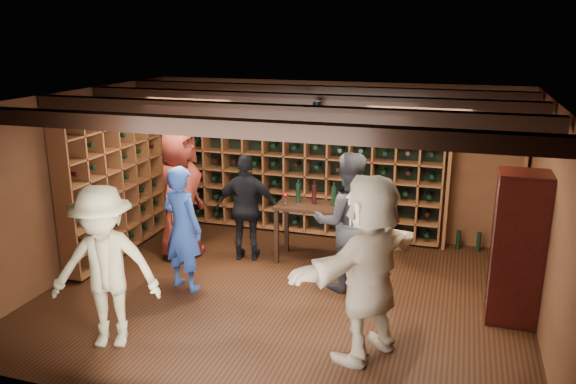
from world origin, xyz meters
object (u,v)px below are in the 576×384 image
(guest_red_floral, at_px, (180,193))
(guest_woman_black, at_px, (247,208))
(guest_beige, at_px, (369,268))
(tasting_table, at_px, (316,212))
(guest_khaki, at_px, (105,268))
(man_grey_suit, at_px, (347,222))
(man_blue_shirt, at_px, (182,228))
(display_cabinet, at_px, (516,251))

(guest_red_floral, bearing_deg, guest_woman_black, -82.34)
(guest_beige, bearing_deg, tasting_table, -122.65)
(guest_khaki, bearing_deg, man_grey_suit, 27.10)
(man_blue_shirt, distance_m, guest_woman_black, 1.23)
(guest_red_floral, distance_m, guest_beige, 3.61)
(guest_woman_black, relative_size, guest_khaki, 0.89)
(man_blue_shirt, distance_m, guest_khaki, 1.50)
(man_blue_shirt, bearing_deg, guest_red_floral, -44.46)
(man_blue_shirt, relative_size, guest_woman_black, 1.05)
(guest_beige, bearing_deg, display_cabinet, 160.52)
(display_cabinet, height_order, guest_red_floral, guest_red_floral)
(man_grey_suit, xyz_separation_m, guest_beige, (0.53, -1.50, 0.07))
(man_grey_suit, relative_size, guest_beige, 0.93)
(man_blue_shirt, bearing_deg, man_grey_suit, -146.02)
(guest_woman_black, height_order, guest_beige, guest_beige)
(display_cabinet, distance_m, guest_woman_black, 3.67)
(display_cabinet, relative_size, guest_woman_black, 1.11)
(man_blue_shirt, xyz_separation_m, man_grey_suit, (2.02, 0.63, 0.09))
(man_grey_suit, bearing_deg, display_cabinet, 152.48)
(man_grey_suit, relative_size, guest_khaki, 1.03)
(guest_woman_black, bearing_deg, guest_red_floral, -1.75)
(guest_woman_black, distance_m, tasting_table, 1.00)
(guest_woman_black, bearing_deg, guest_beige, 125.20)
(man_blue_shirt, relative_size, guest_khaki, 0.93)
(man_blue_shirt, distance_m, man_grey_suit, 2.12)
(guest_khaki, relative_size, guest_beige, 0.91)
(display_cabinet, relative_size, man_grey_suit, 0.96)
(guest_woman_black, relative_size, guest_beige, 0.81)
(man_grey_suit, height_order, guest_beige, guest_beige)
(guest_beige, bearing_deg, man_grey_suit, -130.13)
(tasting_table, bearing_deg, guest_beige, -63.01)
(guest_red_floral, bearing_deg, display_cabinet, -99.29)
(display_cabinet, height_order, guest_beige, guest_beige)
(guest_red_floral, xyz_separation_m, guest_khaki, (0.43, -2.48, -0.08))
(guest_red_floral, distance_m, guest_woman_black, 1.01)
(guest_woman_black, distance_m, guest_khaki, 2.70)
(man_blue_shirt, relative_size, man_grey_suit, 0.91)
(man_blue_shirt, height_order, guest_woman_black, man_blue_shirt)
(guest_red_floral, height_order, guest_beige, guest_beige)
(man_grey_suit, xyz_separation_m, guest_red_floral, (-2.57, 0.37, 0.06))
(display_cabinet, xyz_separation_m, guest_beige, (-1.48, -1.24, 0.12))
(man_grey_suit, bearing_deg, guest_beige, 89.20)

